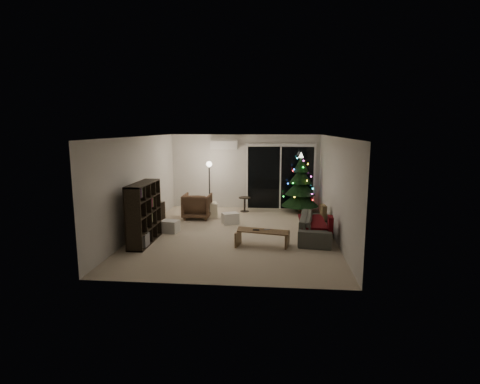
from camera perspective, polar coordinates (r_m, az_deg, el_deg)
The scene contains 18 objects.
room at distance 11.00m, azimuth 2.42°, elevation 0.84°, with size 6.50×7.51×2.60m.
bookshelf at distance 9.22m, azimuth -15.47°, elevation -3.08°, with size 0.37×1.45×1.45m, color black, non-canonical shape.
media_cabinet at distance 9.98m, azimuth -13.88°, elevation -4.11°, with size 0.45×1.20×0.75m, color black.
stereo at distance 9.88m, azimuth -13.98°, elevation -1.55°, with size 0.38×0.45×0.16m, color black.
armchair at distance 11.43m, azimuth -6.53°, elevation -2.12°, with size 0.81×0.83×0.76m, color brown.
ottoman at distance 11.64m, azimuth -4.74°, elevation -2.71°, with size 0.47×0.47×0.43m, color beige.
cardboard_box_a at distance 10.05m, azimuth -10.64°, elevation -5.17°, with size 0.44×0.34×0.32m, color silver.
cardboard_box_b at distance 10.76m, azimuth -1.48°, elevation -4.02°, with size 0.45×0.33×0.31m, color silver.
side_table at distance 12.27m, azimuth 0.71°, elevation -1.90°, with size 0.38×0.38×0.48m, color black.
floor_lamp at distance 12.03m, azimuth -4.68°, elevation 0.56°, with size 0.26×0.26×1.61m, color black.
sofa at distance 9.55m, azimuth 11.51°, elevation -5.19°, with size 1.96×0.77×0.57m, color #54574F.
sofa_throw at distance 9.51m, azimuth 10.93°, elevation -4.44°, with size 0.61×1.41×0.05m, color #5D050D.
cushion_a at distance 10.15m, azimuth 12.57°, elevation -2.99°, with size 0.11×0.38×0.38m, color olive.
cushion_b at distance 8.90m, azimuth 13.61°, elevation -4.82°, with size 0.11×0.38×0.38m, color #5D050D.
coffee_table at distance 8.74m, azimuth 3.45°, elevation -7.07°, with size 1.20×0.42×0.38m, color olive, non-canonical shape.
remote_a at distance 8.69m, azimuth 2.47°, elevation -5.79°, with size 0.15×0.04×0.02m, color black.
remote_b at distance 8.73m, azimuth 4.13°, elevation -5.73°, with size 0.14×0.04×0.02m, color slate.
christmas_tree at distance 12.19m, azimuth 9.19°, elevation 1.40°, with size 1.21×1.21×1.95m, color #173D19.
Camera 1 is at (0.99, -9.36, 2.72)m, focal length 28.00 mm.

